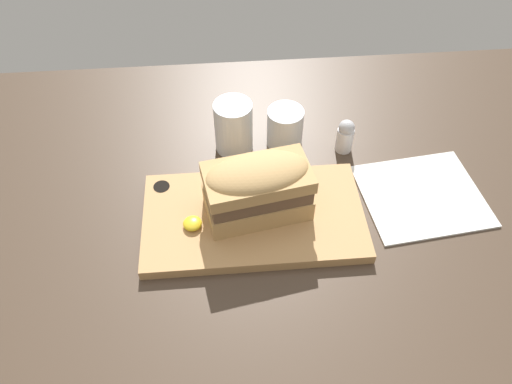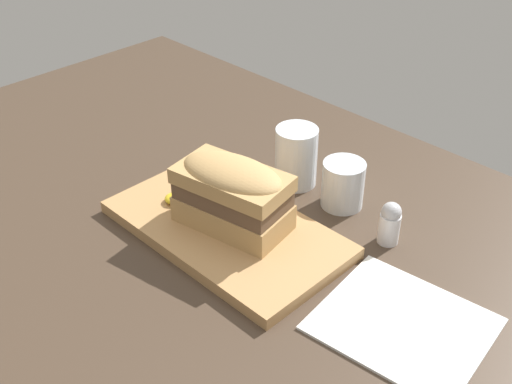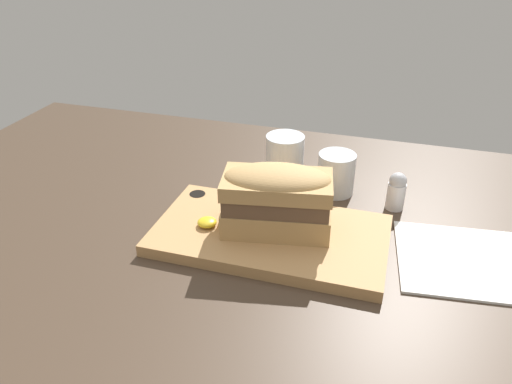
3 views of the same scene
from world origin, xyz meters
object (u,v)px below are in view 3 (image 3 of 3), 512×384
object	(u,v)px
sandwich	(277,197)
serving_board	(270,235)
napkin	(467,261)
salt_shaker	(396,191)
water_glass	(285,165)
wine_glass	(336,176)

from	to	relation	value
sandwich	serving_board	bearing A→B (deg)	-135.14
napkin	salt_shaker	xyz separation A→B (cm)	(-11.28, 12.65, 3.24)
water_glass	wine_glass	distance (cm)	9.58
serving_board	wine_glass	size ratio (longest dim) A/B	4.75
napkin	salt_shaker	bearing A→B (deg)	131.74
water_glass	napkin	world-z (taller)	water_glass
sandwich	water_glass	distance (cm)	17.60
water_glass	salt_shaker	size ratio (longest dim) A/B	1.48
sandwich	water_glass	world-z (taller)	sandwich
water_glass	wine_glass	bearing A→B (deg)	2.49
sandwich	wine_glass	distance (cm)	19.14
water_glass	napkin	bearing A→B (deg)	-25.33
napkin	salt_shaker	distance (cm)	17.26
serving_board	water_glass	xyz separation A→B (cm)	(-2.15, 17.83, 3.41)
serving_board	sandwich	world-z (taller)	sandwich
water_glass	serving_board	bearing A→B (deg)	-83.13
sandwich	wine_glass	world-z (taller)	sandwich
wine_glass	salt_shaker	xyz separation A→B (cm)	(10.80, -2.72, 0.10)
serving_board	water_glass	bearing A→B (deg)	96.87
sandwich	salt_shaker	xyz separation A→B (cm)	(17.39, 14.75, -4.12)
water_glass	napkin	xyz separation A→B (cm)	(31.60, -14.96, -4.17)
sandwich	napkin	distance (cm)	29.67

